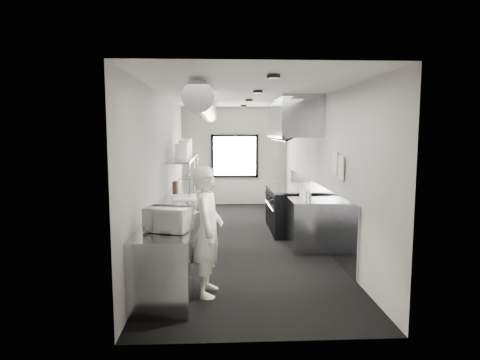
{
  "coord_description": "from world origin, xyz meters",
  "views": [
    {
      "loc": [
        -0.44,
        -8.02,
        2.14
      ],
      "look_at": [
        -0.06,
        -0.2,
        1.21
      ],
      "focal_mm": 31.32,
      "sensor_mm": 36.0,
      "label": 1
    }
  ],
  "objects": [
    {
      "name": "squeeze_bottle_d",
      "position": [
        1.1,
        -0.54,
        0.98
      ],
      "size": [
        0.07,
        0.07,
        0.16
      ],
      "primitive_type": "cylinder",
      "rotation": [
        0.0,
        0.0,
        0.43
      ],
      "color": "white",
      "rests_on": "bottle_station"
    },
    {
      "name": "squeeze_bottle_c",
      "position": [
        1.14,
        -0.7,
        0.99
      ],
      "size": [
        0.07,
        0.07,
        0.19
      ],
      "primitive_type": "cylinder",
      "rotation": [
        0.0,
        0.0,
        0.14
      ],
      "color": "white",
      "rests_on": "bottle_station"
    },
    {
      "name": "plate_stack_b",
      "position": [
        -1.2,
        0.82,
        1.71
      ],
      "size": [
        0.25,
        0.25,
        0.27
      ],
      "primitive_type": "cylinder",
      "rotation": [
        0.0,
        0.0,
        0.22
      ],
      "color": "white",
      "rests_on": "pass_shelf"
    },
    {
      "name": "service_window",
      "position": [
        0.0,
        3.96,
        1.4
      ],
      "size": [
        1.36,
        0.05,
        1.25
      ],
      "color": "white",
      "rests_on": "wall_back"
    },
    {
      "name": "wall_right",
      "position": [
        1.5,
        0.0,
        1.4
      ],
      "size": [
        0.02,
        8.0,
        2.8
      ],
      "primitive_type": "cube",
      "color": "#B0AFA7",
      "rests_on": "floor"
    },
    {
      "name": "line_cook",
      "position": [
        -0.6,
        -2.71,
        0.85
      ],
      "size": [
        0.44,
        0.64,
        1.69
      ],
      "primitive_type": "imported",
      "rotation": [
        0.0,
        0.0,
        1.51
      ],
      "color": "white",
      "rests_on": "floor"
    },
    {
      "name": "pastry",
      "position": [
        -1.0,
        -1.54,
        0.96
      ],
      "size": [
        0.09,
        0.09,
        0.09
      ],
      "primitive_type": "sphere",
      "color": "tan",
      "rests_on": "small_plate"
    },
    {
      "name": "cutting_board",
      "position": [
        -1.07,
        -0.35,
        0.91
      ],
      "size": [
        0.59,
        0.73,
        0.02
      ],
      "primitive_type": "cube",
      "rotation": [
        0.0,
        0.0,
        0.18
      ],
      "color": "white",
      "rests_on": "prep_counter"
    },
    {
      "name": "far_work_table",
      "position": [
        -1.15,
        3.2,
        0.45
      ],
      "size": [
        0.7,
        1.2,
        0.9
      ],
      "primitive_type": "cube",
      "color": "#8E929A",
      "rests_on": "floor"
    },
    {
      "name": "pass_shelf",
      "position": [
        -1.19,
        1.0,
        1.54
      ],
      "size": [
        0.45,
        3.0,
        0.68
      ],
      "color": "#8E929A",
      "rests_on": "prep_counter"
    },
    {
      "name": "deli_tub_b",
      "position": [
        -1.33,
        -2.49,
        0.95
      ],
      "size": [
        0.16,
        0.16,
        0.11
      ],
      "primitive_type": "cylinder",
      "rotation": [
        0.0,
        0.0,
        0.05
      ],
      "color": "#B7C1B2",
      "rests_on": "prep_counter"
    },
    {
      "name": "plate_stack_d",
      "position": [
        -1.2,
        1.65,
        1.76
      ],
      "size": [
        0.27,
        0.27,
        0.38
      ],
      "primitive_type": "cylinder",
      "rotation": [
        0.0,
        0.0,
        -0.11
      ],
      "color": "white",
      "rests_on": "pass_shelf"
    },
    {
      "name": "knife_block",
      "position": [
        -1.32,
        0.35,
        1.01
      ],
      "size": [
        0.11,
        0.21,
        0.22
      ],
      "primitive_type": "cube",
      "rotation": [
        0.0,
        0.0,
        -0.11
      ],
      "color": "#502B1C",
      "rests_on": "prep_counter"
    },
    {
      "name": "plate_stack_c",
      "position": [
        -1.21,
        1.23,
        1.75
      ],
      "size": [
        0.31,
        0.31,
        0.35
      ],
      "primitive_type": "cylinder",
      "rotation": [
        0.0,
        0.0,
        0.3
      ],
      "color": "white",
      "rests_on": "pass_shelf"
    },
    {
      "name": "plate_stack_a",
      "position": [
        -1.19,
        0.36,
        1.72
      ],
      "size": [
        0.3,
        0.3,
        0.31
      ],
      "primitive_type": "cylinder",
      "rotation": [
        0.0,
        0.0,
        -0.17
      ],
      "color": "white",
      "rests_on": "pass_shelf"
    },
    {
      "name": "floor",
      "position": [
        0.0,
        0.0,
        0.0
      ],
      "size": [
        3.0,
        8.0,
        0.01
      ],
      "primitive_type": "cube",
      "color": "black",
      "rests_on": "ground"
    },
    {
      "name": "notice_sheet_a",
      "position": [
        1.47,
        -1.2,
        1.6
      ],
      "size": [
        0.02,
        0.28,
        0.38
      ],
      "primitive_type": "cube",
      "color": "silver",
      "rests_on": "wall_right"
    },
    {
      "name": "exhaust_hood",
      "position": [
        1.1,
        0.7,
        2.39
      ],
      "size": [
        0.81,
        2.2,
        0.88
      ],
      "color": "#8E929A",
      "rests_on": "ceiling"
    },
    {
      "name": "wall_left",
      "position": [
        -1.5,
        0.0,
        1.4
      ],
      "size": [
        0.02,
        8.0,
        2.8
      ],
      "primitive_type": "cube",
      "color": "#B0AFA7",
      "rests_on": "floor"
    },
    {
      "name": "wall_front",
      "position": [
        0.0,
        -4.0,
        1.4
      ],
      "size": [
        3.0,
        0.02,
        2.8
      ],
      "primitive_type": "cube",
      "color": "#B0AFA7",
      "rests_on": "floor"
    },
    {
      "name": "range",
      "position": [
        1.04,
        0.7,
        0.47
      ],
      "size": [
        0.88,
        1.6,
        0.94
      ],
      "color": "black",
      "rests_on": "floor"
    },
    {
      "name": "deli_tub_a",
      "position": [
        -1.27,
        -2.81,
        0.95
      ],
      "size": [
        0.2,
        0.2,
        0.11
      ],
      "primitive_type": "cylinder",
      "rotation": [
        0.0,
        0.0,
        -0.37
      ],
      "color": "#B7C1B2",
      "rests_on": "prep_counter"
    },
    {
      "name": "squeeze_bottle_a",
      "position": [
        1.09,
        -1.03,
        0.99
      ],
      "size": [
        0.07,
        0.07,
        0.18
      ],
      "primitive_type": "cylinder",
      "rotation": [
        0.0,
        0.0,
        -0.33
      ],
      "color": "white",
      "rests_on": "bottle_station"
    },
    {
      "name": "prep_counter",
      "position": [
        -1.15,
        -0.5,
        0.45
      ],
      "size": [
        0.7,
        6.0,
        0.9
      ],
      "primitive_type": "cube",
      "color": "#8E929A",
      "rests_on": "floor"
    },
    {
      "name": "squeeze_bottle_e",
      "position": [
        1.09,
        -0.37,
        0.99
      ],
      "size": [
        0.06,
        0.06,
        0.18
      ],
      "primitive_type": "cylinder",
      "rotation": [
        0.0,
        0.0,
        -0.01
      ],
      "color": "white",
      "rests_on": "bottle_station"
    },
    {
      "name": "ceiling",
      "position": [
        0.0,
        0.0,
        2.8
      ],
      "size": [
        3.0,
        8.0,
        0.01
      ],
      "primitive_type": "cube",
      "color": "silver",
      "rests_on": "wall_back"
    },
    {
      "name": "wall_back",
      "position": [
        0.0,
        4.0,
        1.4
      ],
      "size": [
        3.0,
        0.02,
        2.8
      ],
      "primitive_type": "cube",
      "color": "#B0AFA7",
      "rests_on": "floor"
    },
    {
      "name": "notice_sheet_b",
      "position": [
        1.47,
        -1.55,
        1.55
      ],
      "size": [
        0.02,
        0.28,
        0.38
      ],
      "primitive_type": "cube",
      "color": "silver",
      "rests_on": "wall_right"
    },
    {
      "name": "small_plate",
      "position": [
        -1.0,
        -1.54,
        0.91
      ],
      "size": [
        0.22,
        0.22,
        0.02
      ],
      "primitive_type": "cylinder",
      "rotation": [
        0.0,
        0.0,
        0.25
      ],
      "color": "white",
      "rests_on": "prep_counter"
    },
    {
      "name": "wall_cladding",
      "position": [
        1.48,
        0.3,
        0.55
      ],
      "size": [
        0.03,
        5.5,
        1.1
      ],
      "primitive_type": "cube",
      "color": "#8E929A",
      "rests_on": "wall_right"
    },
    {
      "name": "squeeze_bottle_b",
      "position": [
        1.07,
        -0.81,
        0.98
      ],
      "size": [
        0.06,
        0.06,
        0.17
      ],
      "primitive_type": "cylinder",
      "rotation": [
        0.0,
        0.0,
        -0.18
      ],
      "color": "white",
      "rests_on": "bottle_station"
    },
    {
      "name": "newspaper",
      "position": [
        -0.95,
        -1.83,
        0.9
      ],
      "size": [
        0.4,
        0.45,
        0.01
      ],
      "primitive_type": "cube",
      "rotation": [
        0.0,
        0.0,
        -0.29
      ],
      "color": "silver",
      "rests_on": "prep_counter"
    },
    {
      "name": "microwave",
      "position": [
        -1.08,
        -2.91,
        1.05
      ],
      "size": [
        0.59,
        0.52,
        0.3
      ],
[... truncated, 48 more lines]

